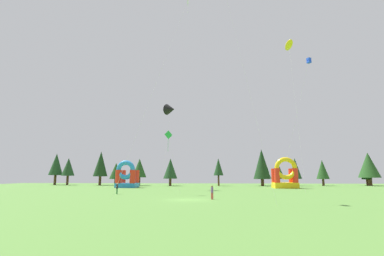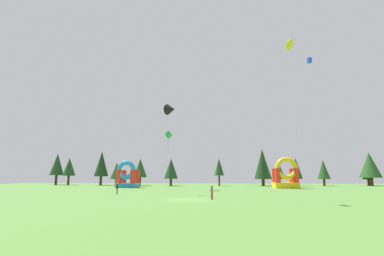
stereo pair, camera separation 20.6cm
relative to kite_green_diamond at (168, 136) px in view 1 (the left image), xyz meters
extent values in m
plane|color=#548438|center=(3.72, -9.15, -8.68)|extent=(120.00, 120.00, 0.00)
cylinder|color=silver|center=(10.26, -12.81, 4.71)|extent=(4.37, 5.03, 26.78)
pyramid|color=green|center=(-0.01, 0.00, 0.08)|extent=(0.88, 0.68, 0.96)
cylinder|color=green|center=(0.03, -0.05, -1.14)|extent=(0.04, 0.04, 2.44)
cylinder|color=silver|center=(1.04, -0.24, -4.30)|extent=(2.02, 0.38, 8.76)
pyramid|color=white|center=(3.55, -6.22, 18.31)|extent=(0.36, 1.23, 1.21)
cylinder|color=white|center=(3.46, -6.21, 17.34)|extent=(0.04, 0.04, 1.92)
cylinder|color=silver|center=(-0.39, -9.25, 4.81)|extent=(7.73, 6.09, 26.99)
cube|color=blue|center=(24.51, 7.80, 14.43)|extent=(0.82, 0.82, 0.42)
cube|color=blue|center=(24.51, 7.80, 14.93)|extent=(0.82, 0.82, 0.42)
cylinder|color=silver|center=(22.40, 12.15, 3.00)|extent=(4.23, 8.70, 23.36)
ellipsoid|color=yellow|center=(20.69, 6.43, 17.13)|extent=(1.40, 3.39, 1.44)
cylinder|color=silver|center=(20.61, 4.06, 4.23)|extent=(0.16, 4.74, 25.81)
cone|color=black|center=(-1.61, 14.08, 7.37)|extent=(3.07, 3.08, 2.42)
cylinder|color=silver|center=(-2.29, 12.99, -0.65)|extent=(1.37, 2.20, 16.05)
cylinder|color=#B21E26|center=(6.60, -8.53, -8.29)|extent=(0.15, 0.15, 0.78)
cylinder|color=#B21E26|center=(6.46, -8.60, -8.29)|extent=(0.15, 0.15, 0.78)
cylinder|color=#724C8C|center=(6.53, -8.56, -7.59)|extent=(0.37, 0.37, 0.62)
sphere|color=brown|center=(6.53, -8.56, -7.18)|extent=(0.21, 0.21, 0.21)
cylinder|color=#33723F|center=(-7.40, -0.40, -8.28)|extent=(0.16, 0.16, 0.80)
cylinder|color=#33723F|center=(-7.51, -0.29, -8.28)|extent=(0.16, 0.16, 0.80)
cylinder|color=black|center=(-7.45, -0.34, -7.57)|extent=(0.40, 0.40, 0.63)
sphere|color=#D8AD84|center=(-7.45, -0.34, -7.14)|extent=(0.22, 0.22, 0.22)
cube|color=#268CD8|center=(-12.16, 21.43, -8.20)|extent=(4.42, 4.74, 0.96)
cylinder|color=red|center=(-13.74, 19.68, -6.28)|extent=(1.24, 1.24, 2.88)
cylinder|color=red|center=(-10.57, 19.68, -6.28)|extent=(1.24, 1.24, 2.88)
cylinder|color=red|center=(-13.74, 23.18, -6.28)|extent=(1.24, 1.24, 2.88)
cylinder|color=red|center=(-10.57, 23.18, -6.28)|extent=(1.24, 1.24, 2.88)
torus|color=#268CD8|center=(-12.16, 19.68, -4.84)|extent=(4.17, 0.99, 4.17)
cube|color=yellow|center=(22.22, 20.22, -8.09)|extent=(4.88, 4.09, 1.17)
cylinder|color=red|center=(20.35, 18.74, -6.02)|extent=(1.15, 1.15, 2.97)
cylinder|color=red|center=(24.09, 18.74, -6.02)|extent=(1.15, 1.15, 2.97)
cylinder|color=red|center=(20.35, 21.69, -6.02)|extent=(1.15, 1.15, 2.97)
cylinder|color=red|center=(24.09, 21.69, -6.02)|extent=(1.15, 1.15, 2.97)
torus|color=yellow|center=(22.22, 18.74, -4.54)|extent=(4.65, 0.92, 4.65)
cylinder|color=#4C331E|center=(-36.82, 35.81, -7.35)|extent=(0.68, 0.68, 2.66)
cone|color=#1E4221|center=(-36.82, 35.81, -2.99)|extent=(3.80, 3.80, 6.05)
cylinder|color=#4C331E|center=(-32.73, 34.76, -7.43)|extent=(0.62, 0.62, 2.50)
cone|color=#1E4221|center=(-32.73, 34.76, -3.74)|extent=(3.45, 3.45, 4.89)
cylinder|color=#4C331E|center=(-23.17, 33.61, -7.50)|extent=(0.68, 0.68, 2.35)
cone|color=#193819|center=(-23.17, 33.61, -2.97)|extent=(3.79, 3.79, 6.71)
cylinder|color=#4C331E|center=(-19.32, 34.89, -7.86)|extent=(0.62, 0.62, 1.63)
cone|color=#234C1E|center=(-19.32, 34.89, -4.85)|extent=(3.46, 3.46, 4.38)
cylinder|color=#4C331E|center=(-12.17, 32.19, -7.62)|extent=(0.67, 0.67, 2.11)
cone|color=#234C1E|center=(-12.17, 32.19, -4.14)|extent=(3.70, 3.70, 4.86)
cylinder|color=#4C331E|center=(-3.80, 31.02, -7.78)|extent=(0.65, 0.65, 1.80)
cone|color=#1E4221|center=(-3.80, 31.02, -4.30)|extent=(3.60, 3.60, 5.15)
cylinder|color=#4C331E|center=(8.53, 31.31, -7.38)|extent=(0.45, 0.45, 2.60)
cone|color=#1E4221|center=(8.53, 31.31, -3.90)|extent=(2.50, 2.50, 4.34)
cylinder|color=#4C331E|center=(19.64, 31.92, -7.82)|extent=(0.79, 0.79, 1.71)
cone|color=#193819|center=(19.64, 31.92, -3.17)|extent=(4.39, 4.39, 7.59)
cylinder|color=#4C331E|center=(24.24, 35.33, -7.82)|extent=(0.64, 0.64, 1.71)
cone|color=#234C1E|center=(24.24, 35.33, -4.50)|extent=(3.54, 3.54, 4.94)
cylinder|color=#4C331E|center=(28.05, 32.25, -7.79)|extent=(0.55, 0.55, 1.77)
cone|color=#1E4221|center=(28.05, 32.25, -4.30)|extent=(3.08, 3.08, 5.23)
cylinder|color=#4C331E|center=(35.35, 33.65, -7.83)|extent=(0.57, 0.57, 1.70)
cone|color=#234C1E|center=(35.35, 33.65, -4.55)|extent=(3.15, 3.15, 4.86)
cylinder|color=#4C331E|center=(46.96, 35.08, -7.88)|extent=(0.46, 0.46, 1.60)
cone|color=#193819|center=(46.96, 35.08, -5.04)|extent=(2.54, 2.54, 4.08)
cylinder|color=#4C331E|center=(47.41, 34.52, -7.65)|extent=(0.95, 0.95, 2.05)
cone|color=#234C1E|center=(47.41, 34.52, -3.40)|extent=(5.28, 5.28, 6.47)
camera|label=1|loc=(6.25, -42.88, -5.76)|focal=26.82mm
camera|label=2|loc=(6.45, -42.86, -5.76)|focal=26.82mm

